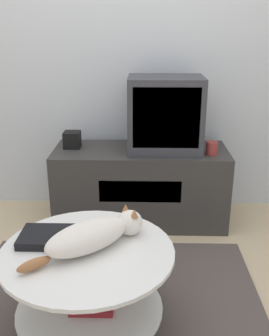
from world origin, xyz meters
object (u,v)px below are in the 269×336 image
Objects in this scene: dvd_box at (47,237)px; cat at (94,235)px; tv at (165,114)px; speaker at (72,140)px.

dvd_box is 0.48× the size of cat.
tv is 2.08× the size of dvd_box.
speaker reaches higher than cat.
tv reaches higher than speaker.
dvd_box is at bearing -86.67° from speaker.
cat is (0.28, -1.11, -0.10)m from speaker.
speaker is (-0.63, 0.04, -0.19)m from tv.
cat is at bearing -14.09° from dvd_box.
tv is 1.21m from dvd_box.
dvd_box is at bearing 126.90° from cat.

